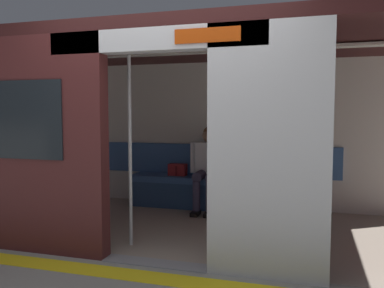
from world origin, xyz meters
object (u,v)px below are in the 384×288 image
(train_car, at_px, (187,104))
(bench_seat, at_px, (212,185))
(grab_pole_door, at_px, (130,145))
(grab_pole_far, at_px, (216,147))
(handbag, at_px, (178,170))
(book, at_px, (234,177))
(person_seated, at_px, (208,163))

(train_car, height_order, bench_seat, train_car)
(grab_pole_door, relative_size, grab_pole_far, 1.00)
(train_car, xyz_separation_m, grab_pole_door, (0.37, 0.77, -0.43))
(handbag, xyz_separation_m, book, (-0.83, -0.02, -0.07))
(bench_seat, xyz_separation_m, book, (-0.30, -0.06, 0.12))
(grab_pole_door, bearing_deg, book, -112.15)
(handbag, height_order, grab_pole_far, grab_pole_far)
(person_seated, relative_size, grab_pole_door, 0.57)
(train_car, height_order, grab_pole_far, train_car)
(grab_pole_far, bearing_deg, grab_pole_door, 5.86)
(book, xyz_separation_m, grab_pole_door, (0.74, 1.82, 0.58))
(bench_seat, bearing_deg, train_car, 86.05)
(train_car, relative_size, book, 29.09)
(book, height_order, grab_pole_door, grab_pole_door)
(person_seated, xyz_separation_m, grab_pole_door, (0.39, 1.71, 0.37))
(handbag, bearing_deg, train_car, 114.28)
(bench_seat, relative_size, handbag, 9.40)
(person_seated, xyz_separation_m, handbag, (0.49, -0.09, -0.13))
(bench_seat, height_order, grab_pole_far, grab_pole_far)
(train_car, relative_size, person_seated, 5.39)
(train_car, xyz_separation_m, person_seated, (-0.02, -0.94, -0.80))
(book, relative_size, grab_pole_door, 0.10)
(book, bearing_deg, grab_pole_door, 85.27)
(book, bearing_deg, grab_pole_far, 112.18)
(train_car, relative_size, grab_pole_far, 3.05)
(train_car, xyz_separation_m, grab_pole_far, (-0.51, 0.68, -0.43))
(bench_seat, xyz_separation_m, grab_pole_door, (0.44, 1.76, 0.70))
(handbag, bearing_deg, bench_seat, 175.51)
(grab_pole_door, xyz_separation_m, grab_pole_far, (-0.88, -0.09, 0.00))
(handbag, bearing_deg, grab_pole_door, 92.98)
(train_car, xyz_separation_m, handbag, (0.47, -1.04, -0.94))
(person_seated, bearing_deg, grab_pole_far, 106.84)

